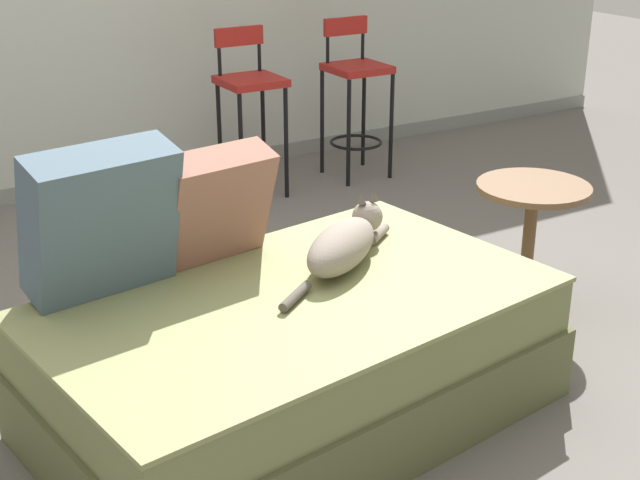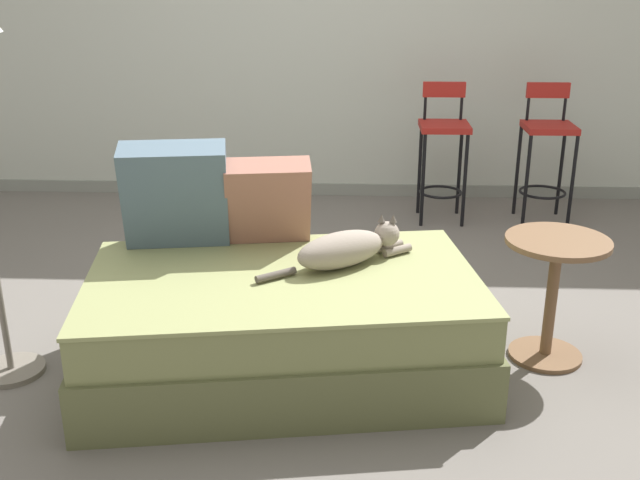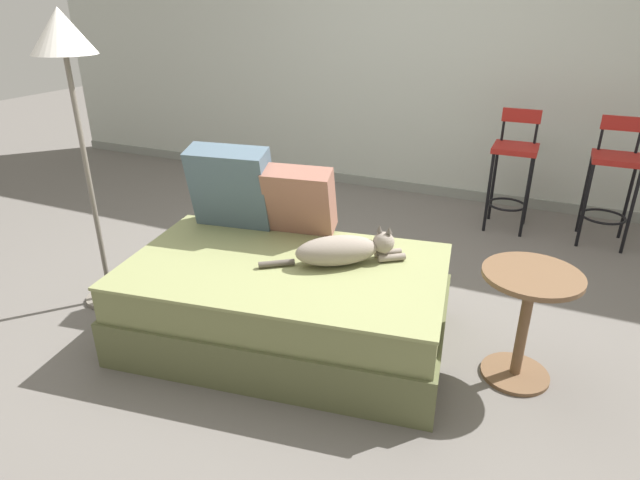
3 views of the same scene
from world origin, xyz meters
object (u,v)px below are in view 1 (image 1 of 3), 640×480
object	(u,v)px
bar_stool_near_window	(250,102)
side_table	(529,232)
cat	(345,243)
bar_stool_by_doorway	(355,89)
couch	(296,356)
throw_pillow_middle	(214,204)
throw_pillow_corner	(101,221)

from	to	relation	value
bar_stool_near_window	side_table	distance (m)	1.93
cat	bar_stool_by_doorway	bearing A→B (deg)	56.38
bar_stool_near_window	side_table	size ratio (longest dim) A/B	1.63
couch	side_table	world-z (taller)	side_table
cat	bar_stool_near_window	xyz separation A→B (m)	(0.62, 1.95, 0.00)
bar_stool_by_doorway	side_table	bearing A→B (deg)	-102.07
throw_pillow_middle	side_table	world-z (taller)	throw_pillow_middle
cat	bar_stool_near_window	bearing A→B (deg)	72.44
bar_stool_near_window	bar_stool_by_doorway	size ratio (longest dim) A/B	1.00
couch	bar_stool_by_doorway	distance (m)	2.61
cat	throw_pillow_corner	bearing A→B (deg)	165.88
throw_pillow_corner	side_table	distance (m)	1.69
couch	throw_pillow_corner	bearing A→B (deg)	147.46
cat	bar_stool_by_doorway	distance (m)	2.34
throw_pillow_corner	couch	bearing A→B (deg)	-32.54
throw_pillow_middle	bar_stool_near_window	bearing A→B (deg)	60.07
couch	throw_pillow_corner	world-z (taller)	throw_pillow_corner
couch	bar_stool_by_doorway	bearing A→B (deg)	53.09
bar_stool_by_doorway	couch	bearing A→B (deg)	-126.91
couch	throw_pillow_middle	size ratio (longest dim) A/B	4.27
throw_pillow_middle	side_table	distance (m)	1.30
throw_pillow_middle	bar_stool_by_doorway	distance (m)	2.37
couch	side_table	bearing A→B (deg)	8.44
bar_stool_near_window	throw_pillow_middle	bearing A→B (deg)	-119.93
bar_stool_near_window	side_table	bearing A→B (deg)	-81.88
bar_stool_near_window	side_table	world-z (taller)	bar_stool_near_window
throw_pillow_corner	bar_stool_by_doorway	bearing A→B (deg)	40.47
bar_stool_near_window	bar_stool_by_doorway	bearing A→B (deg)	-0.04
couch	cat	bearing A→B (deg)	25.79
bar_stool_near_window	cat	bearing A→B (deg)	-107.56
cat	side_table	xyz separation A→B (m)	(0.89, 0.04, -0.16)
bar_stool_near_window	side_table	xyz separation A→B (m)	(0.27, -1.90, -0.16)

